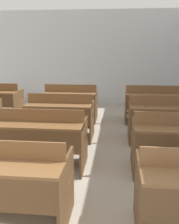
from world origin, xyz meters
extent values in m
cube|color=silver|center=(0.00, 7.33, 1.42)|extent=(6.38, 0.06, 2.83)
cube|color=brown|center=(0.72, 1.28, 0.35)|extent=(0.03, 0.72, 0.69)
cube|color=brown|center=(0.11, 1.24, 0.79)|extent=(1.24, 0.02, 0.18)
cube|color=brown|center=(0.11, 1.50, 0.42)|extent=(1.24, 0.29, 0.03)
cube|color=brown|center=(0.11, 1.50, 0.15)|extent=(1.18, 0.04, 0.04)
cube|color=brown|center=(1.40, 1.26, 0.35)|extent=(0.03, 0.72, 0.69)
cube|color=#53371E|center=(-0.49, 2.57, 0.35)|extent=(0.03, 0.72, 0.69)
cube|color=#53371E|center=(0.72, 2.57, 0.35)|extent=(0.03, 0.72, 0.69)
cube|color=brown|center=(0.12, 2.37, 0.68)|extent=(1.24, 0.33, 0.03)
cube|color=#53371E|center=(0.12, 2.22, 0.51)|extent=(1.18, 0.02, 0.31)
cube|color=brown|center=(0.12, 2.53, 0.79)|extent=(1.24, 0.02, 0.18)
cube|color=brown|center=(0.12, 2.78, 0.42)|extent=(1.24, 0.29, 0.03)
cube|color=#53371E|center=(0.12, 2.78, 0.15)|extent=(1.18, 0.04, 0.04)
cube|color=brown|center=(1.42, 2.58, 0.35)|extent=(0.03, 0.72, 0.69)
cube|color=brown|center=(2.03, 2.79, 0.42)|extent=(1.24, 0.29, 0.03)
cube|color=brown|center=(2.03, 2.79, 0.15)|extent=(1.18, 0.04, 0.04)
cube|color=brown|center=(-0.49, 3.85, 0.35)|extent=(0.03, 0.72, 0.69)
cube|color=brown|center=(0.71, 3.85, 0.35)|extent=(0.03, 0.72, 0.69)
cube|color=brown|center=(0.11, 3.66, 0.68)|extent=(1.24, 0.33, 0.03)
cube|color=brown|center=(0.11, 3.50, 0.51)|extent=(1.18, 0.02, 0.31)
cube|color=brown|center=(0.11, 3.81, 0.79)|extent=(1.24, 0.02, 0.18)
cube|color=brown|center=(0.11, 4.07, 0.42)|extent=(1.24, 0.29, 0.03)
cube|color=brown|center=(0.11, 4.07, 0.15)|extent=(1.18, 0.04, 0.04)
cube|color=brown|center=(1.42, 3.85, 0.35)|extent=(0.03, 0.72, 0.69)
cube|color=brown|center=(2.03, 3.65, 0.68)|extent=(1.24, 0.33, 0.03)
cube|color=brown|center=(2.03, 3.50, 0.51)|extent=(1.18, 0.02, 0.31)
cube|color=brown|center=(2.03, 3.81, 0.79)|extent=(1.24, 0.02, 0.18)
cube|color=brown|center=(2.03, 4.06, 0.42)|extent=(1.24, 0.29, 0.03)
cube|color=brown|center=(2.03, 4.06, 0.15)|extent=(1.18, 0.04, 0.04)
cube|color=brown|center=(-1.22, 5.14, 0.35)|extent=(0.03, 0.72, 0.69)
cube|color=brown|center=(-1.82, 5.36, 0.15)|extent=(1.18, 0.04, 0.04)
cube|color=brown|center=(-0.52, 5.14, 0.35)|extent=(0.03, 0.72, 0.69)
cube|color=brown|center=(0.69, 5.14, 0.35)|extent=(0.03, 0.72, 0.69)
cube|color=brown|center=(0.08, 4.94, 0.68)|extent=(1.24, 0.33, 0.03)
cube|color=brown|center=(0.08, 4.79, 0.51)|extent=(1.18, 0.02, 0.31)
cube|color=brown|center=(0.08, 5.10, 0.79)|extent=(1.24, 0.02, 0.18)
cube|color=brown|center=(0.08, 5.36, 0.42)|extent=(1.24, 0.29, 0.03)
cube|color=brown|center=(0.08, 5.36, 0.15)|extent=(1.18, 0.04, 0.04)
cube|color=brown|center=(1.39, 5.16, 0.35)|extent=(0.03, 0.72, 0.69)
cube|color=brown|center=(2.60, 5.16, 0.35)|extent=(0.03, 0.72, 0.69)
cube|color=brown|center=(2.00, 4.97, 0.68)|extent=(1.24, 0.33, 0.03)
cube|color=brown|center=(2.00, 4.82, 0.51)|extent=(1.18, 0.02, 0.31)
cube|color=brown|center=(2.00, 5.13, 0.79)|extent=(1.24, 0.02, 0.18)
cube|color=brown|center=(2.00, 5.38, 0.42)|extent=(1.24, 0.29, 0.03)
cube|color=brown|center=(2.00, 5.38, 0.15)|extent=(1.18, 0.04, 0.04)
camera|label=1|loc=(1.17, -0.94, 1.70)|focal=42.00mm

